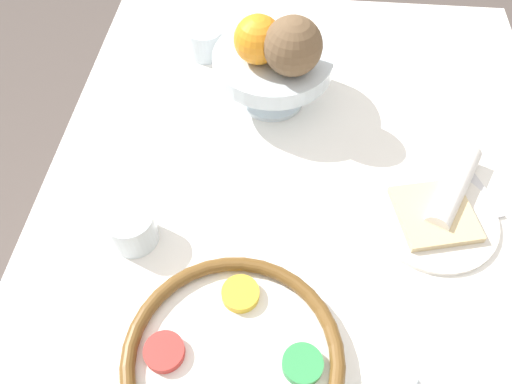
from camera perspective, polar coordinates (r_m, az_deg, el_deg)
The scene contains 10 objects.
dining_table at distance 1.10m, azimuth 3.65°, elevation -16.60°, with size 1.32×0.86×0.77m.
seder_plate at distance 0.67m, azimuth -2.65°, elevation -18.47°, with size 0.29×0.29×0.03m.
fruit_stand at distance 0.90m, azimuth 1.93°, elevation 14.24°, with size 0.21×0.21×0.10m.
orange_fruit at distance 0.85m, azimuth 0.24°, elevation 17.03°, with size 0.08×0.08×0.08m.
coconut at distance 0.83m, azimuth 4.22°, elevation 16.29°, with size 0.10×0.10×0.10m.
bread_plate at distance 0.82m, azimuth 19.63°, elevation -2.62°, with size 0.20×0.20×0.02m.
napkin_roll at distance 0.85m, azimuth 21.68°, elevation 0.50°, with size 0.17×0.11×0.04m.
cup_near at distance 0.76m, azimuth -13.99°, elevation -3.95°, with size 0.07×0.07×0.06m.
cup_mid at distance 1.04m, azimuth -5.81°, elevation 16.73°, with size 0.07×0.07×0.06m.
spoon at distance 0.89m, azimuth 23.51°, elevation 1.17°, with size 0.15×0.08×0.01m.
Camera 1 is at (-0.37, 0.03, 1.42)m, focal length 35.00 mm.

